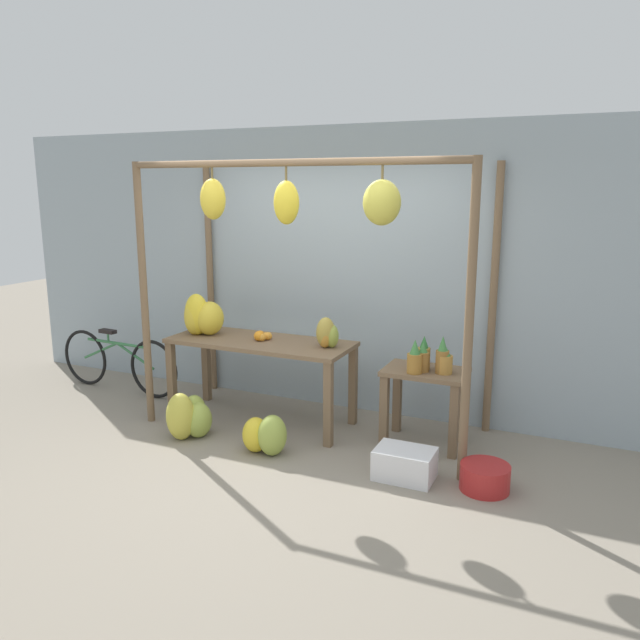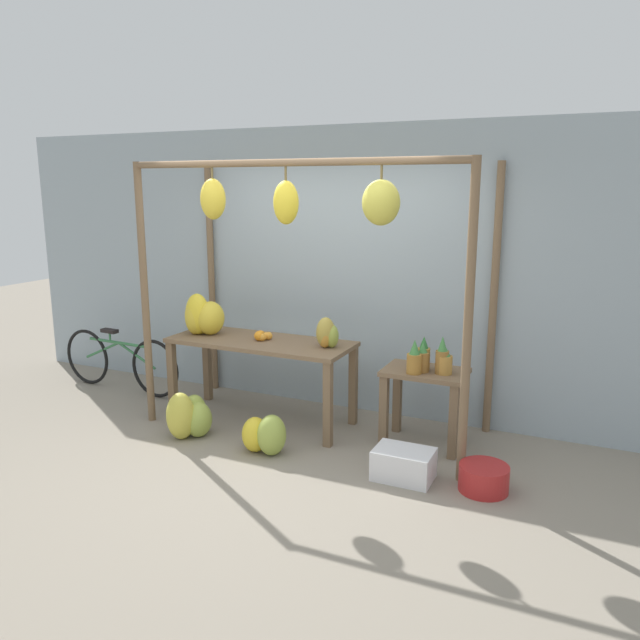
% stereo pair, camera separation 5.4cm
% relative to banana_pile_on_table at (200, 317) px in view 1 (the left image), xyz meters
% --- Properties ---
extents(ground_plane, '(20.00, 20.00, 0.00)m').
position_rel_banana_pile_on_table_xyz_m(ground_plane, '(1.17, -0.82, -0.98)').
color(ground_plane, gray).
extents(shop_wall_back, '(8.00, 0.08, 2.80)m').
position_rel_banana_pile_on_table_xyz_m(shop_wall_back, '(1.17, 0.77, 0.42)').
color(shop_wall_back, '#99A8B2').
rests_on(shop_wall_back, ground_plane).
extents(stall_awning, '(3.07, 1.25, 2.44)m').
position_rel_banana_pile_on_table_xyz_m(stall_awning, '(1.26, -0.18, 0.78)').
color(stall_awning, brown).
rests_on(stall_awning, ground_plane).
extents(display_table_main, '(1.76, 0.68, 0.80)m').
position_rel_banana_pile_on_table_xyz_m(display_table_main, '(0.64, 0.04, -0.29)').
color(display_table_main, brown).
rests_on(display_table_main, ground_plane).
extents(display_table_side, '(0.71, 0.48, 0.68)m').
position_rel_banana_pile_on_table_xyz_m(display_table_side, '(2.21, 0.14, -0.48)').
color(display_table_side, brown).
rests_on(display_table_side, ground_plane).
extents(banana_pile_on_table, '(0.44, 0.38, 0.41)m').
position_rel_banana_pile_on_table_xyz_m(banana_pile_on_table, '(0.00, 0.00, 0.00)').
color(banana_pile_on_table, gold).
rests_on(banana_pile_on_table, display_table_main).
extents(orange_pile, '(0.17, 0.17, 0.09)m').
position_rel_banana_pile_on_table_xyz_m(orange_pile, '(0.66, 0.04, -0.14)').
color(orange_pile, orange).
rests_on(orange_pile, display_table_main).
extents(pineapple_cluster, '(0.36, 0.25, 0.33)m').
position_rel_banana_pile_on_table_xyz_m(pineapple_cluster, '(2.26, 0.08, -0.18)').
color(pineapple_cluster, '#B27F38').
rests_on(pineapple_cluster, display_table_side).
extents(banana_pile_ground_left, '(0.42, 0.49, 0.43)m').
position_rel_banana_pile_on_table_xyz_m(banana_pile_ground_left, '(0.25, -0.58, -0.79)').
color(banana_pile_ground_left, '#9EB247').
rests_on(banana_pile_ground_left, ground_plane).
extents(banana_pile_ground_right, '(0.49, 0.34, 0.35)m').
position_rel_banana_pile_on_table_xyz_m(banana_pile_ground_right, '(1.04, -0.62, -0.82)').
color(banana_pile_ground_right, '#9EB247').
rests_on(banana_pile_ground_right, ground_plane).
extents(fruit_crate_white, '(0.45, 0.31, 0.24)m').
position_rel_banana_pile_on_table_xyz_m(fruit_crate_white, '(2.26, -0.57, -0.86)').
color(fruit_crate_white, silver).
rests_on(fruit_crate_white, ground_plane).
extents(blue_bucket, '(0.37, 0.37, 0.20)m').
position_rel_banana_pile_on_table_xyz_m(blue_bucket, '(2.86, -0.51, -0.88)').
color(blue_bucket, '#AD2323').
rests_on(blue_bucket, ground_plane).
extents(parked_bicycle, '(1.65, 0.12, 0.68)m').
position_rel_banana_pile_on_table_xyz_m(parked_bicycle, '(-1.24, 0.17, -0.64)').
color(parked_bicycle, black).
rests_on(parked_bicycle, ground_plane).
extents(papaya_pile, '(0.25, 0.22, 0.28)m').
position_rel_banana_pile_on_table_xyz_m(papaya_pile, '(1.33, 0.05, -0.05)').
color(papaya_pile, '#B2993D').
rests_on(papaya_pile, display_table_main).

